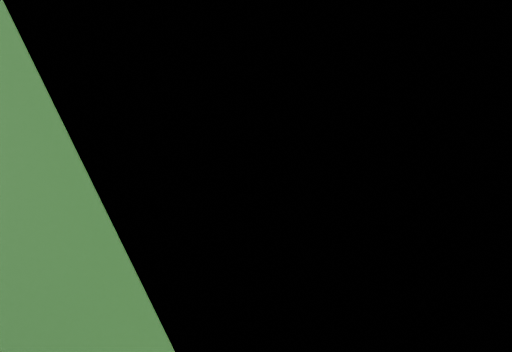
# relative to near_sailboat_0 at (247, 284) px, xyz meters

# --- Properties ---
(far_shore_strip) EXTENTS (600.00, 60.00, 3.00)m
(far_shore_strip) POSITION_rel_near_sailboat_0_xyz_m (9.39, 178.38, 1.08)
(far_shore_strip) COLOR #30521E
(far_shore_strip) RESTS_ON ground
(forested_ridge) EXTENTS (620.00, 181.22, 69.89)m
(forested_ridge) POSITION_rel_near_sailboat_0_xyz_m (9.78, 246.95, 22.47)
(forested_ridge) COLOR #1C3E14
(forested_ridge) RESTS_ON ground
(village_building_0) EXTENTS (14.00, 10.40, 16.00)m
(village_building_0) POSITION_rel_near_sailboat_0_xyz_m (-45.61, 165.38, 9.09)
(village_building_0) COLOR beige
(village_building_0) RESTS_ON far_shore_strip
(village_building_1) EXTENTS (12.00, 9.36, 14.00)m
(village_building_1) POSITION_rel_near_sailboat_0_xyz_m (-20.61, 167.38, 8.33)
(village_building_1) COLOR beige
(village_building_1) RESTS_ON far_shore_strip
(village_building_2) EXTENTS (16.00, 11.44, 18.00)m
(village_building_2) POSITION_rel_near_sailboat_0_xyz_m (14.39, 166.38, 9.85)
(village_building_2) COLOR beige
(village_building_2) RESTS_ON far_shore_strip
(village_building_3) EXTENTS (13.00, 10.40, 15.50)m
(village_building_3) POSITION_rel_near_sailboat_0_xyz_m (54.39, 164.38, 9.01)
(village_building_3) COLOR beige
(village_building_3) RESTS_ON far_shore_strip
(village_building_4) EXTENTS (15.00, 10.40, 16.50)m
(village_building_4) POSITION_rel_near_sailboat_0_xyz_m (99.39, 168.38, 9.17)
(village_building_4) COLOR beige
(village_building_4) RESTS_ON far_shore_strip
(near_sailboat_0) EXTENTS (5.70, 2.28, 7.48)m
(near_sailboat_0) POSITION_rel_near_sailboat_0_xyz_m (0.00, 0.00, 0.00)
(near_sailboat_0) COLOR white
(near_sailboat_0) RESTS_ON ground
(near_sailboat_1) EXTENTS (5.18, 4.06, 7.05)m
(near_sailboat_1) POSITION_rel_near_sailboat_0_xyz_m (5.72, 8.85, -0.01)
(near_sailboat_1) COLOR navy
(near_sailboat_1) RESTS_ON ground
(near_sailboat_2) EXTENTS (7.23, 2.99, 9.47)m
(near_sailboat_2) POSITION_rel_near_sailboat_0_xyz_m (-6.25, 2.87, 0.06)
(near_sailboat_2) COLOR white
(near_sailboat_2) RESTS_ON ground
(near_sailboat_3) EXTENTS (6.50, 3.06, 8.47)m
(near_sailboat_3) POSITION_rel_near_sailboat_0_xyz_m (12.72, 23.37, 0.03)
(near_sailboat_3) COLOR white
(near_sailboat_3) RESTS_ON ground
(near_sailboat_6) EXTENTS (6.00, 3.37, 7.81)m
(near_sailboat_6) POSITION_rel_near_sailboat_0_xyz_m (-20.97, 33.69, 0.01)
(near_sailboat_6) COLOR white
(near_sailboat_6) RESTS_ON ground
(mooring_buoy_0) EXTENTS (0.50, 0.50, 0.50)m
(mooring_buoy_0) POSITION_rel_near_sailboat_0_xyz_m (-12.62, 19.33, -0.42)
(mooring_buoy_0) COLOR orange
(mooring_buoy_0) RESTS_ON ground
(mooring_buoy_1) EXTENTS (0.46, 0.46, 0.46)m
(mooring_buoy_1) POSITION_rel_near_sailboat_0_xyz_m (7.18, 3.01, -0.42)
(mooring_buoy_1) COLOR silver
(mooring_buoy_1) RESTS_ON ground
(mooring_buoy_2) EXTENTS (0.43, 0.43, 0.43)m
(mooring_buoy_2) POSITION_rel_near_sailboat_0_xyz_m (39.09, 24.99, -0.42)
(mooring_buoy_2) COLOR orange
(mooring_buoy_2) RESTS_ON ground
(mooring_buoy_3) EXTENTS (0.47, 0.47, 0.47)m
(mooring_buoy_3) POSITION_rel_near_sailboat_0_xyz_m (11.27, 32.31, -0.42)
(mooring_buoy_3) COLOR orange
(mooring_buoy_3) RESTS_ON ground
(mooring_buoy_5) EXTENTS (0.47, 0.47, 0.47)m
(mooring_buoy_5) POSITION_rel_near_sailboat_0_xyz_m (-24.36, 18.13, -0.42)
(mooring_buoy_5) COLOR orange
(mooring_buoy_5) RESTS_ON ground
(far_sailboat_cluster) EXTENTS (195.66, 71.83, 8.71)m
(far_sailboat_cluster) POSITION_rel_near_sailboat_0_xyz_m (20.09, 91.75, -0.05)
(far_sailboat_cluster) COLOR white
(far_sailboat_cluster) RESTS_ON ground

